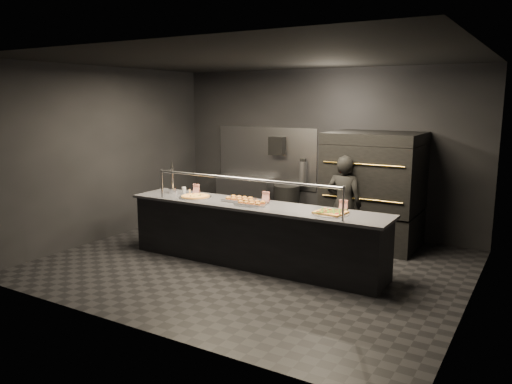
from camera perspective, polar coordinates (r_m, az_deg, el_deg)
room at (r=7.31m, az=-0.22°, el=3.12°), size 6.04×6.00×3.00m
service_counter at (r=7.46m, az=-0.25°, el=-4.83°), size 4.10×0.78×1.37m
pizza_oven at (r=8.57m, az=13.29°, el=0.35°), size 1.50×1.23×1.91m
prep_shelf at (r=10.20m, az=-1.25°, el=-0.72°), size 1.20×0.35×0.90m
towel_dispenser at (r=9.75m, az=2.45°, el=5.29°), size 0.30×0.20×0.35m
fire_extinguisher at (r=9.57m, az=5.36°, el=2.20°), size 0.14×0.14×0.51m
beer_tap at (r=8.31m, az=-9.54°, el=0.96°), size 0.14×0.20×0.55m
round_pizza at (r=7.91m, az=-6.93°, el=-0.50°), size 0.51×0.51×0.03m
slider_tray_a at (r=7.57m, az=-1.94°, el=-0.84°), size 0.47×0.36×0.07m
slider_tray_b at (r=7.29m, az=-0.50°, el=-1.28°), size 0.51×0.44×0.07m
square_pizza at (r=6.80m, az=8.54°, el=-2.34°), size 0.50×0.50×0.05m
condiment_jar at (r=8.20m, az=-8.04°, el=0.13°), size 0.17×0.07×0.11m
tent_cards at (r=7.56m, az=0.96°, el=-0.48°), size 2.68×0.04×0.15m
trash_bin at (r=9.60m, az=3.50°, el=-1.68°), size 0.49×0.49×0.82m
worker at (r=8.08m, az=9.98°, el=-1.42°), size 0.60×0.41×1.58m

